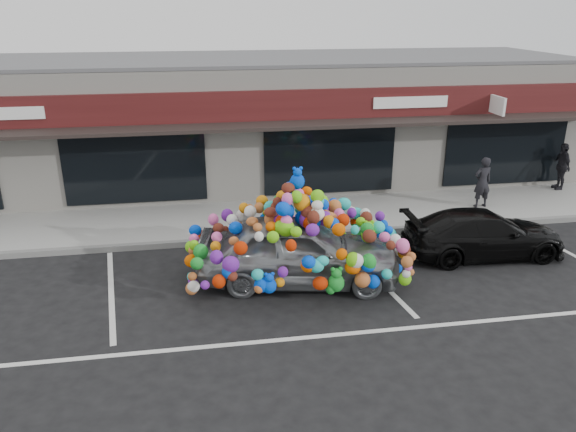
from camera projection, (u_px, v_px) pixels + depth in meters
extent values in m
plane|color=black|center=(255.00, 285.00, 12.78)|extent=(90.00, 90.00, 0.00)
cube|color=silver|center=(228.00, 122.00, 19.88)|extent=(24.00, 6.00, 4.20)
cube|color=#59595B|center=(225.00, 59.00, 19.12)|extent=(24.00, 6.00, 0.12)
cube|color=#3E1010|center=(233.00, 107.00, 16.66)|extent=(24.00, 0.18, 0.90)
cube|color=black|center=(235.00, 127.00, 16.36)|extent=(24.00, 1.20, 0.10)
cube|color=white|center=(497.00, 105.00, 17.52)|extent=(0.08, 0.95, 0.55)
cube|color=white|center=(411.00, 102.00, 17.40)|extent=(2.40, 0.04, 0.35)
cube|color=black|center=(135.00, 166.00, 16.85)|extent=(4.20, 0.12, 2.30)
cube|color=black|center=(330.00, 157.00, 17.77)|extent=(4.20, 0.12, 2.30)
cube|color=black|center=(505.00, 150.00, 18.69)|extent=(4.20, 0.12, 2.30)
cube|color=#999993|center=(240.00, 220.00, 16.44)|extent=(26.00, 3.00, 0.15)
cube|color=slate|center=(245.00, 240.00, 15.06)|extent=(26.00, 0.18, 0.16)
cube|color=silver|center=(111.00, 292.00, 12.47)|extent=(0.73, 4.37, 0.01)
cube|color=silver|center=(371.00, 272.00, 13.39)|extent=(0.73, 4.37, 0.01)
cube|color=silver|center=(576.00, 257.00, 14.21)|extent=(0.73, 4.37, 0.01)
cube|color=silver|center=(370.00, 332.00, 10.96)|extent=(14.00, 0.12, 0.01)
imported|color=#A4ACAF|center=(299.00, 250.00, 12.70)|extent=(2.62, 4.81, 1.55)
ellipsoid|color=red|center=(299.00, 194.00, 12.22)|extent=(1.70, 2.13, 1.16)
sphere|color=orange|center=(369.00, 235.00, 12.69)|extent=(0.34, 0.34, 0.34)
sphere|color=#0777FF|center=(335.00, 277.00, 11.95)|extent=(0.36, 0.36, 0.36)
sphere|color=green|center=(259.00, 243.00, 13.55)|extent=(0.30, 0.30, 0.30)
sphere|color=#F066C6|center=(299.00, 170.00, 12.03)|extent=(0.32, 0.32, 0.32)
sphere|color=#FF6B00|center=(237.00, 238.00, 12.46)|extent=(0.30, 0.30, 0.30)
imported|color=black|center=(484.00, 234.00, 14.11)|extent=(1.77, 4.10, 1.17)
imported|color=#232228|center=(482.00, 182.00, 17.04)|extent=(0.60, 0.43, 1.57)
imported|color=#29252A|center=(562.00, 166.00, 18.72)|extent=(0.96, 0.49, 1.57)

